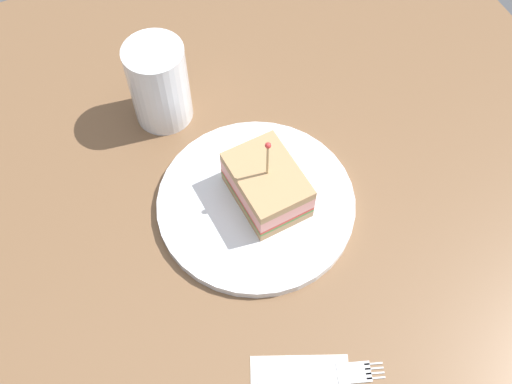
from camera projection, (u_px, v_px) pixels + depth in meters
ground_plane at (256, 210)px, 73.41cm from camera, size 98.88×98.88×2.00cm
plate at (256, 203)px, 72.02cm from camera, size 24.30×24.30×1.25cm
sandwich_half_center at (266, 184)px, 69.55cm from camera, size 10.73×8.14×11.09cm
drink_glass at (160, 88)px, 75.68cm from camera, size 7.70×7.70×11.83cm
fork at (336, 374)px, 61.76cm from camera, size 5.30×13.16×0.35cm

